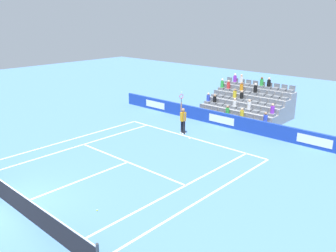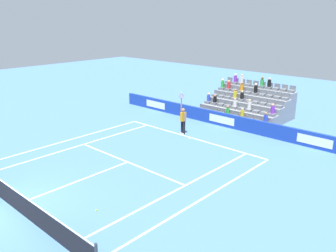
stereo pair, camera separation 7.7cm
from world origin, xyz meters
name	(u,v)px [view 2 (the right image)]	position (x,y,z in m)	size (l,w,h in m)	color
ground_plane	(12,206)	(0.00, 0.00, 0.00)	(80.00, 80.00, 0.00)	#4C7AB2
line_baseline	(191,138)	(0.00, -11.89, 0.00)	(10.97, 0.10, 0.01)	white
line_service	(128,162)	(0.00, -6.40, 0.00)	(8.23, 0.10, 0.01)	white
line_centre_service	(77,181)	(0.00, -3.20, 0.00)	(0.10, 6.40, 0.01)	white
line_singles_sideline_left	(78,146)	(4.12, -5.95, 0.00)	(0.10, 11.89, 0.01)	white
line_singles_sideline_right	(179,189)	(-4.12, -5.95, 0.00)	(0.10, 11.89, 0.01)	white
line_doubles_sideline_left	(65,141)	(5.49, -5.95, 0.00)	(0.10, 11.89, 0.01)	white
line_doubles_sideline_right	(203,199)	(-5.49, -5.95, 0.00)	(0.10, 11.89, 0.01)	white
line_centre_mark	(190,138)	(0.00, -11.79, 0.00)	(0.10, 0.20, 0.01)	white
sponsor_barrier	(222,119)	(0.00, -15.45, 0.49)	(20.01, 0.22, 0.97)	#193899
tennis_net	(10,196)	(0.00, 0.00, 0.49)	(11.97, 0.10, 1.07)	#33383D
tennis_player	(183,120)	(0.94, -12.17, 0.99)	(0.51, 0.41, 2.85)	black
stadium_stand	(248,106)	(0.01, -19.01, 0.83)	(6.20, 4.75, 3.01)	gray
loose_tennis_ball	(96,210)	(-2.90, -2.19, 0.03)	(0.07, 0.07, 0.07)	#D1E533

